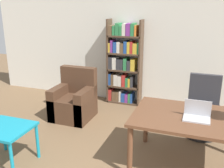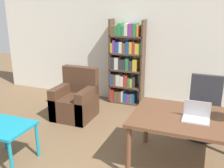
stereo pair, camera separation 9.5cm
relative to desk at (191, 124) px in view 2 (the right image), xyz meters
The scene contains 7 objects.
wall_back 2.38m from the desk, 108.71° to the left, with size 8.00×0.06×2.70m.
desk is the anchor object (origin of this frame).
laptop 0.16m from the desk, 42.66° to the right, with size 0.32×0.22×0.23m.
office_chair 1.08m from the desk, 82.88° to the left, with size 0.55×0.55×0.99m.
side_table_blue 2.43m from the desk, 161.69° to the right, with size 0.65×0.59×0.55m.
armchair 2.37m from the desk, 157.46° to the left, with size 0.70×0.71×0.94m.
bookshelf 2.50m from the desk, 127.87° to the left, with size 0.73×0.28×1.79m.
Camera 2 is at (0.90, -0.80, 2.12)m, focal length 42.00 mm.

